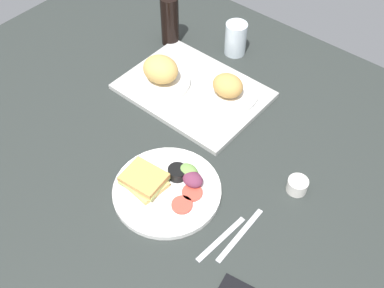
{
  "coord_description": "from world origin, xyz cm",
  "views": [
    {
      "loc": [
        57.69,
        -63.77,
        104.34
      ],
      "look_at": [
        2.0,
        3.0,
        4.0
      ],
      "focal_mm": 43.58,
      "sensor_mm": 36.0,
      "label": 1
    }
  ],
  "objects_px": {
    "bread_plate_far": "(227,89)",
    "knife": "(240,235)",
    "plate_with_salad": "(166,187)",
    "soda_bottle": "(170,21)",
    "bread_plate_near": "(160,74)",
    "serving_tray": "(193,91)",
    "drinking_glass": "(236,39)",
    "fork": "(221,239)",
    "espresso_cup": "(297,185)"
  },
  "relations": [
    {
      "from": "bread_plate_near",
      "to": "espresso_cup",
      "type": "height_order",
      "value": "bread_plate_near"
    },
    {
      "from": "serving_tray",
      "to": "plate_with_salad",
      "type": "relative_size",
      "value": 1.53
    },
    {
      "from": "plate_with_salad",
      "to": "bread_plate_far",
      "type": "bearing_deg",
      "value": 102.92
    },
    {
      "from": "drinking_glass",
      "to": "soda_bottle",
      "type": "distance_m",
      "value": 0.24
    },
    {
      "from": "espresso_cup",
      "to": "knife",
      "type": "xyz_separation_m",
      "value": [
        -0.03,
        -0.21,
        -0.02
      ]
    },
    {
      "from": "serving_tray",
      "to": "fork",
      "type": "height_order",
      "value": "serving_tray"
    },
    {
      "from": "plate_with_salad",
      "to": "knife",
      "type": "bearing_deg",
      "value": 3.85
    },
    {
      "from": "fork",
      "to": "knife",
      "type": "relative_size",
      "value": 0.89
    },
    {
      "from": "plate_with_salad",
      "to": "drinking_glass",
      "type": "relative_size",
      "value": 2.5
    },
    {
      "from": "soda_bottle",
      "to": "plate_with_salad",
      "type": "bearing_deg",
      "value": -49.49
    },
    {
      "from": "espresso_cup",
      "to": "fork",
      "type": "bearing_deg",
      "value": -104.41
    },
    {
      "from": "serving_tray",
      "to": "bread_plate_far",
      "type": "relative_size",
      "value": 2.24
    },
    {
      "from": "plate_with_salad",
      "to": "bread_plate_near",
      "type": "bearing_deg",
      "value": 134.25
    },
    {
      "from": "soda_bottle",
      "to": "knife",
      "type": "xyz_separation_m",
      "value": [
        0.67,
        -0.49,
        -0.09
      ]
    },
    {
      "from": "serving_tray",
      "to": "bread_plate_near",
      "type": "relative_size",
      "value": 2.26
    },
    {
      "from": "bread_plate_near",
      "to": "knife",
      "type": "xyz_separation_m",
      "value": [
        0.53,
        -0.29,
        -0.05
      ]
    },
    {
      "from": "soda_bottle",
      "to": "knife",
      "type": "bearing_deg",
      "value": -36.16
    },
    {
      "from": "bread_plate_near",
      "to": "plate_with_salad",
      "type": "xyz_separation_m",
      "value": [
        0.29,
        -0.3,
        -0.04
      ]
    },
    {
      "from": "serving_tray",
      "to": "bread_plate_far",
      "type": "bearing_deg",
      "value": 23.58
    },
    {
      "from": "bread_plate_near",
      "to": "drinking_glass",
      "type": "relative_size",
      "value": 1.69
    },
    {
      "from": "bread_plate_near",
      "to": "knife",
      "type": "bearing_deg",
      "value": -28.34
    },
    {
      "from": "serving_tray",
      "to": "drinking_glass",
      "type": "bearing_deg",
      "value": 94.75
    },
    {
      "from": "drinking_glass",
      "to": "plate_with_salad",
      "type": "bearing_deg",
      "value": -70.43
    },
    {
      "from": "bread_plate_near",
      "to": "knife",
      "type": "distance_m",
      "value": 0.61
    },
    {
      "from": "soda_bottle",
      "to": "fork",
      "type": "height_order",
      "value": "soda_bottle"
    },
    {
      "from": "serving_tray",
      "to": "bread_plate_far",
      "type": "distance_m",
      "value": 0.12
    },
    {
      "from": "espresso_cup",
      "to": "bread_plate_near",
      "type": "bearing_deg",
      "value": 172.57
    },
    {
      "from": "bread_plate_far",
      "to": "plate_with_salad",
      "type": "distance_m",
      "value": 0.4
    },
    {
      "from": "serving_tray",
      "to": "bread_plate_near",
      "type": "xyz_separation_m",
      "value": [
        -0.1,
        -0.04,
        0.05
      ]
    },
    {
      "from": "bread_plate_near",
      "to": "soda_bottle",
      "type": "relative_size",
      "value": 1.09
    },
    {
      "from": "soda_bottle",
      "to": "espresso_cup",
      "type": "xyz_separation_m",
      "value": [
        0.7,
        -0.27,
        -0.07
      ]
    },
    {
      "from": "bread_plate_near",
      "to": "drinking_glass",
      "type": "height_order",
      "value": "drinking_glass"
    },
    {
      "from": "bread_plate_far",
      "to": "plate_with_salad",
      "type": "relative_size",
      "value": 0.68
    },
    {
      "from": "bread_plate_near",
      "to": "bread_plate_far",
      "type": "relative_size",
      "value": 0.99
    },
    {
      "from": "plate_with_salad",
      "to": "drinking_glass",
      "type": "height_order",
      "value": "drinking_glass"
    },
    {
      "from": "serving_tray",
      "to": "drinking_glass",
      "type": "height_order",
      "value": "drinking_glass"
    },
    {
      "from": "bread_plate_far",
      "to": "knife",
      "type": "distance_m",
      "value": 0.5
    },
    {
      "from": "espresso_cup",
      "to": "knife",
      "type": "height_order",
      "value": "espresso_cup"
    },
    {
      "from": "espresso_cup",
      "to": "bread_plate_far",
      "type": "bearing_deg",
      "value": 155.61
    },
    {
      "from": "knife",
      "to": "plate_with_salad",
      "type": "bearing_deg",
      "value": 92.9
    },
    {
      "from": "bread_plate_near",
      "to": "fork",
      "type": "height_order",
      "value": "bread_plate_near"
    },
    {
      "from": "soda_bottle",
      "to": "espresso_cup",
      "type": "bearing_deg",
      "value": -21.35
    },
    {
      "from": "bread_plate_far",
      "to": "fork",
      "type": "xyz_separation_m",
      "value": [
        0.3,
        -0.42,
        -0.04
      ]
    },
    {
      "from": "soda_bottle",
      "to": "drinking_glass",
      "type": "bearing_deg",
      "value": 25.57
    },
    {
      "from": "soda_bottle",
      "to": "knife",
      "type": "height_order",
      "value": "soda_bottle"
    },
    {
      "from": "bread_plate_far",
      "to": "espresso_cup",
      "type": "height_order",
      "value": "bread_plate_far"
    },
    {
      "from": "soda_bottle",
      "to": "knife",
      "type": "relative_size",
      "value": 0.97
    },
    {
      "from": "bread_plate_far",
      "to": "espresso_cup",
      "type": "relative_size",
      "value": 3.58
    },
    {
      "from": "plate_with_salad",
      "to": "soda_bottle",
      "type": "height_order",
      "value": "soda_bottle"
    },
    {
      "from": "knife",
      "to": "espresso_cup",
      "type": "bearing_deg",
      "value": -10.28
    }
  ]
}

